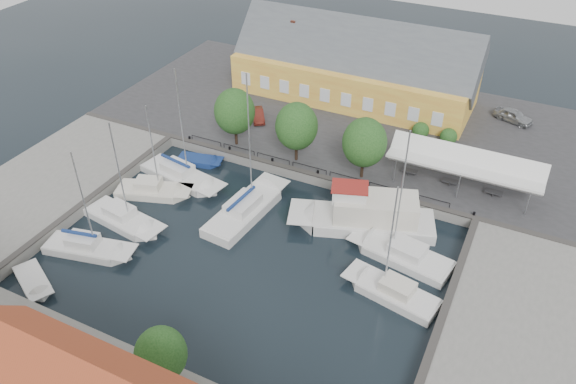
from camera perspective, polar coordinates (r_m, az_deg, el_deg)
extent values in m
plane|color=black|center=(48.33, -3.14, -5.20)|extent=(140.00, 140.00, 0.00)
cube|color=#2D2D30|center=(65.43, 6.60, 7.16)|extent=(56.00, 26.00, 1.00)
cube|color=slate|center=(58.92, -23.27, 0.63)|extent=(12.00, 24.00, 1.00)
cube|color=slate|center=(43.13, 22.89, -14.37)|extent=(12.00, 24.00, 1.00)
cube|color=#383533|center=(54.99, 1.97, 1.99)|extent=(56.00, 0.60, 0.12)
cube|color=#383533|center=(54.87, -19.33, -0.39)|extent=(0.60, 24.00, 0.12)
cube|color=#383533|center=(42.61, 15.48, -11.89)|extent=(0.60, 24.00, 0.12)
cylinder|color=black|center=(61.23, -9.97, 5.43)|extent=(0.24, 0.24, 0.40)
cylinder|color=black|center=(58.75, -5.94, 4.40)|extent=(0.24, 0.24, 0.40)
cylinder|color=black|center=(56.59, -1.60, 3.26)|extent=(0.24, 0.24, 0.40)
cylinder|color=black|center=(54.82, 3.05, 2.01)|extent=(0.24, 0.24, 0.40)
cylinder|color=black|center=(53.45, 7.97, 0.68)|extent=(0.24, 0.24, 0.40)
cylinder|color=black|center=(52.52, 13.10, -0.71)|extent=(0.24, 0.24, 0.40)
cylinder|color=black|center=(52.06, 18.37, -2.14)|extent=(0.24, 0.24, 0.40)
cube|color=gold|center=(69.02, 6.67, 11.31)|extent=(28.00, 10.00, 4.50)
cube|color=#474C51|center=(67.65, 6.88, 14.01)|extent=(28.56, 7.60, 7.60)
cube|color=gold|center=(77.77, 1.15, 14.05)|extent=(6.00, 6.00, 3.50)
cube|color=brown|center=(69.83, 0.58, 16.59)|extent=(0.60, 0.60, 1.20)
cube|color=white|center=(54.04, 17.59, 2.82)|extent=(14.00, 4.00, 0.25)
cylinder|color=silver|center=(54.07, 10.81, 2.29)|extent=(0.10, 0.10, 2.70)
cylinder|color=silver|center=(57.05, 11.88, 4.08)|extent=(0.10, 0.10, 2.70)
cylinder|color=silver|center=(53.25, 16.95, 0.66)|extent=(0.10, 0.10, 2.70)
cylinder|color=silver|center=(56.27, 17.71, 2.56)|extent=(0.10, 0.10, 2.70)
cylinder|color=silver|center=(53.10, 23.19, -1.01)|extent=(0.10, 0.10, 2.70)
cylinder|color=silver|center=(56.13, 23.62, 0.98)|extent=(0.10, 0.10, 2.70)
cylinder|color=black|center=(59.33, -5.30, 5.74)|extent=(0.30, 0.30, 2.10)
ellipsoid|color=#194117|center=(57.96, -5.45, 8.16)|extent=(4.20, 4.20, 4.83)
cylinder|color=black|center=(56.45, 0.85, 4.19)|extent=(0.30, 0.30, 2.10)
ellipsoid|color=#194117|center=(55.01, 0.88, 6.70)|extent=(4.20, 4.20, 4.83)
cylinder|color=black|center=(54.32, 7.55, 2.45)|extent=(0.30, 0.30, 2.10)
ellipsoid|color=#194117|center=(52.82, 7.78, 5.01)|extent=(4.20, 4.20, 4.83)
imported|color=#989B9F|center=(68.42, 21.95, 7.21)|extent=(4.68, 3.12, 1.48)
imported|color=#571A13|center=(64.09, -3.08, 7.82)|extent=(3.06, 3.66, 1.18)
cube|color=silver|center=(51.04, -4.68, -2.46)|extent=(3.87, 8.61, 1.50)
cube|color=silver|center=(51.22, -4.05, -1.14)|extent=(3.90, 10.26, 0.08)
cube|color=silver|center=(50.41, -4.61, -1.22)|extent=(2.42, 3.52, 0.90)
cylinder|color=silver|center=(48.17, -3.94, 5.16)|extent=(0.12, 0.12, 12.54)
cube|color=navy|center=(49.83, -4.79, -0.65)|extent=(0.59, 4.18, 0.22)
cube|color=silver|center=(50.44, 8.69, -3.43)|extent=(11.13, 7.07, 1.80)
cube|color=silver|center=(49.80, 7.29, -2.48)|extent=(13.06, 7.60, 0.08)
cube|color=beige|center=(49.21, 8.89, -1.62)|extent=(7.86, 5.46, 2.20)
cube|color=silver|center=(48.30, 6.27, -0.11)|extent=(3.41, 2.96, 1.20)
cube|color=maroon|center=(47.92, 6.32, 0.52)|extent=(3.69, 3.16, 0.10)
cube|color=silver|center=(47.61, 12.07, -6.81)|extent=(7.55, 4.24, 1.30)
cube|color=silver|center=(47.39, 11.21, -5.79)|extent=(8.94, 4.37, 0.08)
cube|color=silver|center=(46.89, 12.05, -5.70)|extent=(3.17, 2.52, 0.90)
cylinder|color=silver|center=(44.13, 11.41, -0.15)|extent=(0.12, 0.12, 11.14)
cube|color=silver|center=(44.37, 11.07, -10.55)|extent=(6.55, 3.71, 1.30)
cube|color=silver|center=(44.09, 10.28, -9.52)|extent=(7.75, 3.85, 0.08)
cube|color=beige|center=(43.60, 11.06, -9.42)|extent=(2.76, 2.19, 0.90)
cylinder|color=silver|center=(41.13, 10.39, -4.76)|extent=(0.12, 0.12, 9.26)
cube|color=silver|center=(57.20, -11.15, 1.52)|extent=(8.11, 4.12, 1.30)
cube|color=silver|center=(56.20, -10.54, 1.77)|extent=(9.61, 4.28, 0.08)
cube|color=silver|center=(56.44, -11.15, 2.42)|extent=(3.38, 2.42, 0.90)
cylinder|color=silver|center=(52.93, -10.75, 6.58)|extent=(0.12, 0.12, 11.28)
cube|color=navy|center=(56.16, -11.37, 3.12)|extent=(3.85, 0.90, 0.22)
cube|color=beige|center=(55.46, -13.99, -0.15)|extent=(6.37, 4.27, 1.30)
cube|color=beige|center=(54.82, -13.37, 0.38)|extent=(7.45, 4.54, 0.08)
cube|color=beige|center=(54.76, -14.01, 0.81)|extent=(2.77, 2.38, 0.90)
cylinder|color=silver|center=(52.32, -13.57, 4.23)|extent=(0.12, 0.12, 8.80)
cube|color=silver|center=(52.77, -16.66, -2.77)|extent=(6.90, 3.60, 1.30)
cube|color=silver|center=(51.81, -16.19, -2.51)|extent=(8.19, 3.69, 0.08)
cube|color=silver|center=(51.97, -16.76, -1.85)|extent=(2.87, 2.18, 0.90)
cylinder|color=silver|center=(48.72, -16.74, 1.76)|extent=(0.12, 0.12, 9.78)
cube|color=silver|center=(50.48, -20.02, -5.61)|extent=(6.72, 3.72, 1.30)
cube|color=silver|center=(49.66, -19.40, -5.18)|extent=(7.94, 3.90, 0.08)
cube|color=silver|center=(49.69, -20.13, -4.65)|extent=(2.83, 2.15, 0.90)
cylinder|color=silver|center=(46.66, -20.01, -0.99)|extent=(0.12, 0.12, 9.33)
cube|color=navy|center=(49.31, -20.46, -3.95)|extent=(3.15, 0.89, 0.22)
cube|color=silver|center=(49.24, -24.51, -8.19)|extent=(4.40, 3.49, 0.90)
cube|color=silver|center=(48.54, -24.48, -8.11)|extent=(5.08, 3.78, 0.08)
cube|color=navy|center=(59.25, -9.30, 3.07)|extent=(4.17, 2.69, 0.80)
cube|color=navy|center=(58.84, -8.90, 3.37)|extent=(4.91, 2.77, 0.08)
cube|color=brown|center=(28.05, -25.99, -15.61)|extent=(0.70, 0.70, 1.00)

